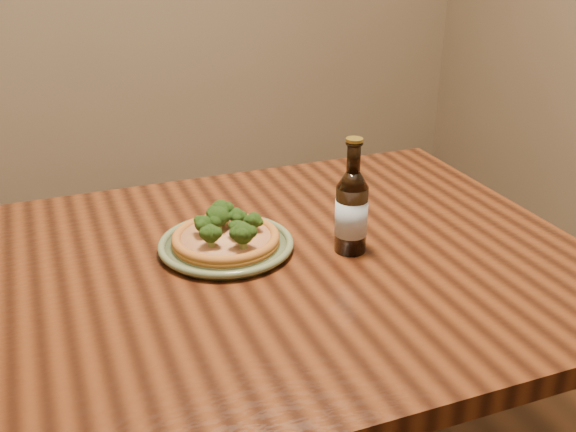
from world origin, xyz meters
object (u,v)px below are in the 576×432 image
object	(u,v)px
plate	(226,245)
pizza	(226,235)
table	(158,328)
beer_bottle	(351,210)

from	to	relation	value
plate	pizza	xyz separation A→B (m)	(0.00, 0.00, 0.02)
table	beer_bottle	distance (m)	0.41
beer_bottle	plate	bearing A→B (deg)	152.55
table	pizza	xyz separation A→B (m)	(0.15, 0.07, 0.12)
pizza	beer_bottle	xyz separation A→B (m)	(0.21, -0.09, 0.05)
table	beer_bottle	bearing A→B (deg)	-2.31
table	beer_bottle	size ratio (longest dim) A/B	7.29
plate	pizza	size ratio (longest dim) A/B	1.26
pizza	beer_bottle	bearing A→B (deg)	-21.92
plate	beer_bottle	distance (m)	0.24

